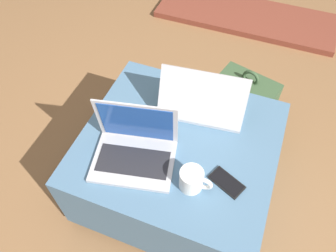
{
  "coord_description": "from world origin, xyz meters",
  "views": [
    {
      "loc": [
        0.25,
        -0.77,
        1.57
      ],
      "look_at": [
        -0.05,
        -0.0,
        0.5
      ],
      "focal_mm": 35.0,
      "sensor_mm": 36.0,
      "label": 1
    }
  ],
  "objects": [
    {
      "name": "laptop_far",
      "position": [
        0.04,
        0.2,
        0.47
      ],
      "size": [
        0.4,
        0.28,
        0.24
      ],
      "rotation": [
        0.0,
        0.0,
        3.25
      ],
      "color": "silver",
      "rests_on": "ottoman"
    },
    {
      "name": "cell_phone",
      "position": [
        0.24,
        -0.12,
        0.42
      ],
      "size": [
        0.16,
        0.12,
        0.01
      ],
      "rotation": [
        0.0,
        0.0,
        1.15
      ],
      "color": "black",
      "rests_on": "ottoman"
    },
    {
      "name": "fireplace_hearth",
      "position": [
        0.0,
        1.61,
        0.02
      ],
      "size": [
        1.4,
        0.5,
        0.04
      ],
      "color": "brown",
      "rests_on": "ground_plane"
    },
    {
      "name": "ottoman",
      "position": [
        0.0,
        0.0,
        0.21
      ],
      "size": [
        0.84,
        0.77,
        0.42
      ],
      "color": "#2A3D4E",
      "rests_on": "ground_plane"
    },
    {
      "name": "backpack",
      "position": [
        0.21,
        0.51,
        0.19
      ],
      "size": [
        0.34,
        0.26,
        0.46
      ],
      "rotation": [
        0.0,
        0.0,
        2.88
      ],
      "color": "#385133",
      "rests_on": "ground_plane"
    },
    {
      "name": "laptop_near",
      "position": [
        -0.14,
        -0.13,
        0.47
      ],
      "size": [
        0.37,
        0.31,
        0.25
      ],
      "rotation": [
        0.0,
        0.0,
        0.21
      ],
      "color": "#B7B7BC",
      "rests_on": "ottoman"
    },
    {
      "name": "ground_plane",
      "position": [
        0.0,
        0.0,
        0.0
      ],
      "size": [
        14.0,
        14.0,
        0.0
      ],
      "primitive_type": "plane",
      "color": "olive"
    },
    {
      "name": "coffee_mug",
      "position": [
        0.12,
        -0.18,
        0.46
      ],
      "size": [
        0.13,
        0.09,
        0.09
      ],
      "color": "white",
      "rests_on": "ottoman"
    }
  ]
}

